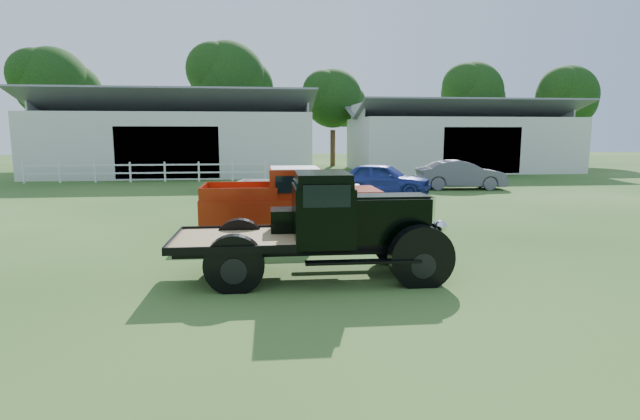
{
  "coord_description": "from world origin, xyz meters",
  "views": [
    {
      "loc": [
        -1.18,
        -10.73,
        2.92
      ],
      "look_at": [
        0.2,
        1.2,
        1.05
      ],
      "focal_mm": 28.0,
      "sensor_mm": 36.0,
      "label": 1
    }
  ],
  "objects_px": {
    "red_pickup": "(291,200)",
    "misc_car_grey": "(461,175)",
    "white_pickup": "(298,194)",
    "misc_car_blue": "(383,179)",
    "vintage_flatbed": "(317,225)"
  },
  "relations": [
    {
      "from": "red_pickup",
      "to": "misc_car_grey",
      "type": "bearing_deg",
      "value": 48.27
    },
    {
      "from": "vintage_flatbed",
      "to": "misc_car_blue",
      "type": "height_order",
      "value": "vintage_flatbed"
    },
    {
      "from": "red_pickup",
      "to": "misc_car_blue",
      "type": "xyz_separation_m",
      "value": [
        4.8,
        8.49,
        -0.21
      ]
    },
    {
      "from": "white_pickup",
      "to": "misc_car_blue",
      "type": "xyz_separation_m",
      "value": [
        4.43,
        5.77,
        -0.05
      ]
    },
    {
      "from": "white_pickup",
      "to": "misc_car_grey",
      "type": "relative_size",
      "value": 0.98
    },
    {
      "from": "vintage_flatbed",
      "to": "misc_car_blue",
      "type": "distance_m",
      "value": 13.87
    },
    {
      "from": "vintage_flatbed",
      "to": "red_pickup",
      "type": "relative_size",
      "value": 1.01
    },
    {
      "from": "red_pickup",
      "to": "misc_car_blue",
      "type": "relative_size",
      "value": 1.19
    },
    {
      "from": "white_pickup",
      "to": "red_pickup",
      "type": "bearing_deg",
      "value": -85.07
    },
    {
      "from": "vintage_flatbed",
      "to": "red_pickup",
      "type": "height_order",
      "value": "vintage_flatbed"
    },
    {
      "from": "vintage_flatbed",
      "to": "red_pickup",
      "type": "xyz_separation_m",
      "value": [
        -0.26,
        4.62,
        -0.1
      ]
    },
    {
      "from": "white_pickup",
      "to": "misc_car_grey",
      "type": "height_order",
      "value": "white_pickup"
    },
    {
      "from": "red_pickup",
      "to": "misc_car_grey",
      "type": "height_order",
      "value": "red_pickup"
    },
    {
      "from": "vintage_flatbed",
      "to": "misc_car_grey",
      "type": "xyz_separation_m",
      "value": [
        9.19,
        15.07,
        -0.32
      ]
    },
    {
      "from": "vintage_flatbed",
      "to": "red_pickup",
      "type": "distance_m",
      "value": 4.62
    }
  ]
}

